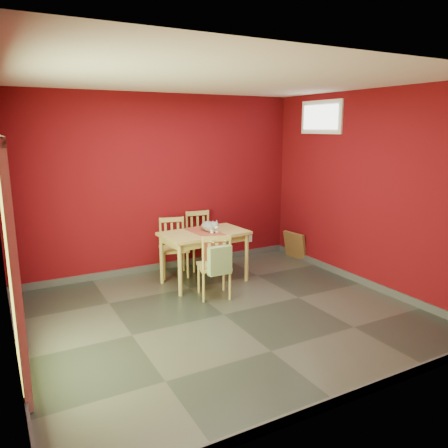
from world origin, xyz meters
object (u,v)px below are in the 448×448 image
tote_bag (220,260)px  chair_far_right (200,239)px  picture_frame (295,245)px  dining_table (204,238)px  chair_far_left (174,246)px  cat (209,225)px  chair_near (215,265)px

tote_bag → chair_far_right: bearing=73.8°
picture_frame → tote_bag: bearing=-151.1°
dining_table → chair_far_left: bearing=116.4°
tote_bag → cat: cat is taller
dining_table → cat: size_ratio=3.11×
chair_far_left → chair_far_right: 0.54m
chair_far_right → tote_bag: (-0.43, -1.46, 0.11)m
dining_table → picture_frame: dining_table is taller
chair_far_left → cat: cat is taller
chair_far_left → tote_bag: (0.09, -1.32, 0.12)m
tote_bag → chair_near: bearing=80.6°
chair_far_right → chair_near: 1.31m
chair_far_left → chair_near: (0.13, -1.11, 0.00)m
chair_far_left → picture_frame: (2.15, -0.18, -0.22)m
chair_far_left → tote_bag: chair_far_left is taller
dining_table → tote_bag: size_ratio=2.89×
chair_far_right → picture_frame: 1.68m
chair_far_right → dining_table: bearing=-110.8°
chair_far_right → chair_far_left: bearing=-164.6°
cat → picture_frame: cat is taller
chair_far_right → picture_frame: bearing=-11.3°
picture_frame → dining_table: bearing=-169.7°
chair_far_right → tote_bag: bearing=-106.2°
chair_near → tote_bag: bearing=-99.4°
cat → picture_frame: bearing=21.1°
dining_table → chair_far_left: chair_far_left is taller
tote_bag → picture_frame: size_ratio=0.92×
chair_far_left → picture_frame: size_ratio=1.86×
chair_near → cat: (0.22, 0.58, 0.40)m
dining_table → chair_near: size_ratio=1.43×
chair_near → picture_frame: size_ratio=1.86×
dining_table → picture_frame: 1.97m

